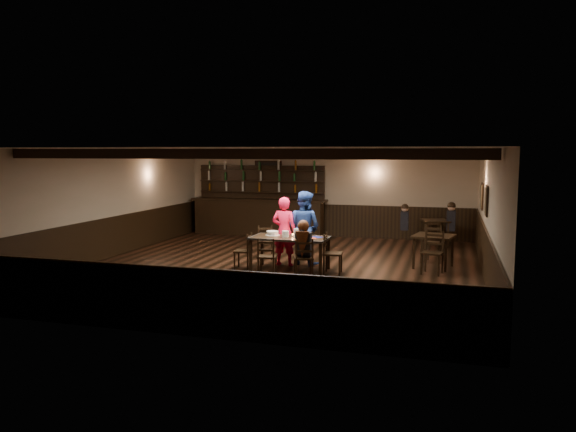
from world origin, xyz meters
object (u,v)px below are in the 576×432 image
(chair_near_right, at_px, (304,255))
(man_blue, at_px, (304,228))
(cake, at_px, (273,233))
(chair_near_left, at_px, (267,254))
(dining_table, at_px, (290,240))
(woman_pink, at_px, (284,231))
(bar_counter, at_px, (259,212))

(chair_near_right, distance_m, man_blue, 1.54)
(chair_near_right, xyz_separation_m, cake, (-0.95, 0.82, 0.31))
(man_blue, bearing_deg, chair_near_left, 92.09)
(dining_table, distance_m, chair_near_left, 0.83)
(chair_near_left, xyz_separation_m, woman_pink, (0.02, 1.23, 0.32))
(cake, height_order, bar_counter, bar_counter)
(man_blue, xyz_separation_m, cake, (-0.57, -0.62, -0.07))
(chair_near_left, height_order, chair_near_right, chair_near_right)
(cake, bearing_deg, dining_table, -13.86)
(chair_near_right, xyz_separation_m, woman_pink, (-0.79, 1.20, 0.31))
(chair_near_left, xyz_separation_m, cake, (-0.14, 0.85, 0.32))
(chair_near_left, bearing_deg, dining_table, 67.94)
(woman_pink, bearing_deg, bar_counter, -61.75)
(bar_counter, bearing_deg, dining_table, -63.72)
(chair_near_right, relative_size, woman_pink, 0.53)
(chair_near_right, relative_size, cake, 2.55)
(chair_near_right, relative_size, bar_counter, 0.19)
(dining_table, bearing_deg, cake, 166.14)
(dining_table, xyz_separation_m, cake, (-0.44, 0.11, 0.12))
(dining_table, distance_m, woman_pink, 0.58)
(dining_table, relative_size, chair_near_left, 2.11)
(dining_table, relative_size, woman_pink, 1.09)
(dining_table, distance_m, man_blue, 0.77)
(cake, bearing_deg, chair_near_right, -40.66)
(chair_near_left, bearing_deg, man_blue, 73.73)
(bar_counter, bearing_deg, woman_pink, -64.10)
(chair_near_right, bearing_deg, man_blue, 104.78)
(dining_table, height_order, bar_counter, bar_counter)
(chair_near_left, relative_size, chair_near_right, 0.98)
(woman_pink, height_order, cake, woman_pink)
(dining_table, relative_size, man_blue, 1.01)
(man_blue, height_order, bar_counter, bar_counter)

